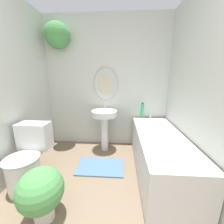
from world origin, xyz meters
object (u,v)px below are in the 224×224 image
(toilet, at_px, (28,159))
(pedestal_sink, at_px, (104,121))
(potted_plant, at_px, (41,192))
(shampoo_bottle, at_px, (142,110))
(bathtub, at_px, (159,153))

(toilet, relative_size, pedestal_sink, 0.88)
(potted_plant, bearing_deg, shampoo_bottle, 52.71)
(toilet, distance_m, shampoo_bottle, 1.87)
(bathtub, bearing_deg, potted_plant, -148.50)
(bathtub, distance_m, potted_plant, 1.48)
(potted_plant, bearing_deg, bathtub, 31.50)
(pedestal_sink, bearing_deg, shampoo_bottle, 7.52)
(bathtub, height_order, potted_plant, bathtub)
(toilet, distance_m, potted_plant, 0.61)
(pedestal_sink, distance_m, bathtub, 1.06)
(bathtub, bearing_deg, pedestal_sink, 145.12)
(toilet, xyz_separation_m, bathtub, (1.68, 0.33, -0.04))
(pedestal_sink, relative_size, potted_plant, 1.60)
(bathtub, xyz_separation_m, shampoo_bottle, (-0.16, 0.67, 0.46))
(toilet, bearing_deg, shampoo_bottle, 33.54)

